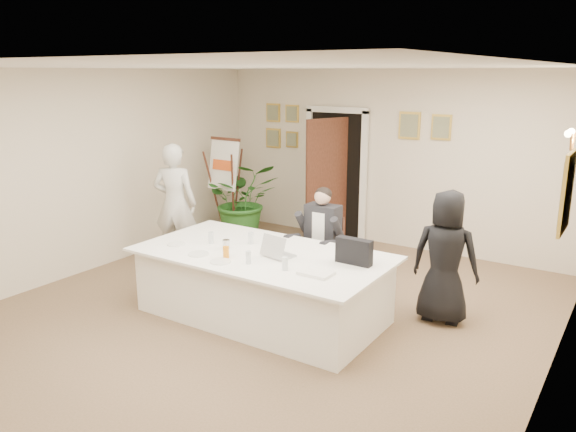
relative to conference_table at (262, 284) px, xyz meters
The scene contains 26 objects.
floor 0.40m from the conference_table, 95.43° to the right, with size 7.00×7.00×0.00m, color brown.
ceiling 2.41m from the conference_table, 95.43° to the right, with size 6.00×7.00×0.02m, color white.
wall_back 3.59m from the conference_table, 90.08° to the left, with size 6.00×0.10×2.80m, color white.
wall_left 3.17m from the conference_table, behind, with size 0.10×7.00×2.80m, color white.
wall_right 3.16m from the conference_table, ahead, with size 0.10×7.00×2.80m, color white.
doorway 3.45m from the conference_table, 105.19° to the left, with size 1.14×0.86×2.20m.
pictures_back_wall 3.80m from the conference_table, 103.25° to the left, with size 3.40×0.06×0.80m, color gold, non-canonical shape.
wall_sconce 3.55m from the conference_table, 21.64° to the left, with size 0.20×0.30×0.24m, color #B5783A, non-canonical shape.
conference_table is the anchor object (origin of this frame).
seated_man 1.10m from the conference_table, 81.16° to the left, with size 0.59×0.63×1.38m, color black, non-canonical shape.
flip_chart 3.31m from the conference_table, 135.83° to the left, with size 0.59×0.38×1.67m.
standing_man 2.43m from the conference_table, 158.06° to the left, with size 0.65×0.42×1.77m, color silver.
standing_woman 2.08m from the conference_table, 29.96° to the left, with size 0.74×0.48×1.52m, color black.
potted_palm 3.27m from the conference_table, 131.40° to the left, with size 1.17×1.01×1.30m, color #266321.
laptop 0.57m from the conference_table, ahead, with size 0.33×0.35×0.28m, color #B7BABC, non-canonical shape.
laptop_bag 1.18m from the conference_table, 11.67° to the left, with size 0.40×0.11×0.28m, color black.
paper_stack 1.00m from the conference_table, 18.10° to the right, with size 0.33×0.23×0.03m, color white.
plate_left 1.13m from the conference_table, 162.31° to the right, with size 0.21×0.21×0.01m, color white.
plate_mid 0.81m from the conference_table, 140.00° to the right, with size 0.23×0.23×0.01m, color white.
plate_near 0.67m from the conference_table, 108.47° to the right, with size 0.22×0.22×0.01m, color white.
glass_a 0.84m from the conference_table, behind, with size 0.06×0.06×0.14m, color silver.
glass_b 0.61m from the conference_table, 74.64° to the right, with size 0.06×0.06×0.14m, color silver.
glass_c 0.79m from the conference_table, 32.73° to the right, with size 0.06×0.06×0.14m, color silver.
glass_d 0.58m from the conference_table, 147.15° to the left, with size 0.07×0.07×0.14m, color silver.
oj_glass 0.62m from the conference_table, 120.01° to the right, with size 0.07×0.07×0.13m, color orange.
steel_jug 0.62m from the conference_table, 163.71° to the right, with size 0.08×0.08×0.11m, color silver.
Camera 1 is at (3.55, -4.83, 2.74)m, focal length 35.00 mm.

